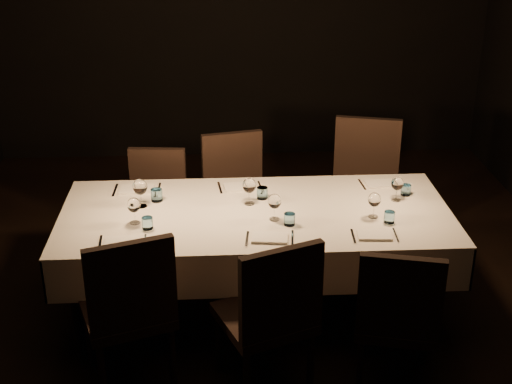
{
  "coord_description": "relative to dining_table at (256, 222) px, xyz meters",
  "views": [
    {
      "loc": [
        -0.23,
        -4.13,
        2.77
      ],
      "look_at": [
        0.0,
        0.0,
        0.9
      ],
      "focal_mm": 50.0,
      "sensor_mm": 36.0,
      "label": 1
    }
  ],
  "objects": [
    {
      "name": "room",
      "position": [
        0.0,
        0.0,
        0.81
      ],
      "size": [
        5.01,
        6.01,
        3.01
      ],
      "color": "black",
      "rests_on": "ground"
    },
    {
      "name": "dining_table",
      "position": [
        0.0,
        0.0,
        0.0
      ],
      "size": [
        2.52,
        1.12,
        0.76
      ],
      "color": "black",
      "rests_on": "ground"
    },
    {
      "name": "chair_near_left",
      "position": [
        -0.75,
        -0.73,
        -0.13
      ],
      "size": [
        0.62,
        0.62,
        1.01
      ],
      "rotation": [
        0.0,
        0.0,
        3.48
      ],
      "color": "black",
      "rests_on": "ground"
    },
    {
      "name": "place_setting_near_left",
      "position": [
        -0.76,
        -0.22,
        0.14
      ],
      "size": [
        0.31,
        0.4,
        0.17
      ],
      "rotation": [
        0.0,
        0.0,
        0.06
      ],
      "color": "beige",
      "rests_on": "dining_table"
    },
    {
      "name": "chair_near_center",
      "position": [
        0.04,
        -0.83,
        -0.14
      ],
      "size": [
        0.62,
        0.62,
        1.0
      ],
      "rotation": [
        0.0,
        0.0,
        3.52
      ],
      "color": "black",
      "rests_on": "ground"
    },
    {
      "name": "place_setting_near_center",
      "position": [
        0.11,
        -0.22,
        0.14
      ],
      "size": [
        0.32,
        0.4,
        0.18
      ],
      "rotation": [
        0.0,
        0.0,
        -0.11
      ],
      "color": "beige",
      "rests_on": "dining_table"
    },
    {
      "name": "chair_near_right",
      "position": [
        0.74,
        -0.85,
        -0.17
      ],
      "size": [
        0.55,
        0.55,
        0.94
      ],
      "rotation": [
        0.0,
        0.0,
        2.9
      ],
      "color": "black",
      "rests_on": "ground"
    },
    {
      "name": "place_setting_near_right",
      "position": [
        0.74,
        -0.22,
        0.14
      ],
      "size": [
        0.3,
        0.39,
        0.17
      ],
      "rotation": [
        0.0,
        0.0,
        -0.05
      ],
      "color": "beige",
      "rests_on": "dining_table"
    },
    {
      "name": "chair_far_left",
      "position": [
        -0.7,
        0.76,
        -0.19
      ],
      "size": [
        0.46,
        0.46,
        0.88
      ],
      "rotation": [
        0.0,
        0.0,
        -0.1
      ],
      "color": "black",
      "rests_on": "ground"
    },
    {
      "name": "place_setting_far_left",
      "position": [
        -0.74,
        0.22,
        0.15
      ],
      "size": [
        0.35,
        0.41,
        0.19
      ],
      "rotation": [
        0.0,
        0.0,
        -0.02
      ],
      "color": "beige",
      "rests_on": "dining_table"
    },
    {
      "name": "chair_far_center",
      "position": [
        -0.11,
        0.82,
        -0.15
      ],
      "size": [
        0.55,
        0.55,
        0.97
      ],
      "rotation": [
        0.0,
        0.0,
        0.21
      ],
      "color": "black",
      "rests_on": "ground"
    },
    {
      "name": "place_setting_far_center",
      "position": [
        -0.03,
        0.22,
        0.15
      ],
      "size": [
        0.34,
        0.41,
        0.18
      ],
      "rotation": [
        0.0,
        0.0,
        0.1
      ],
      "color": "beige",
      "rests_on": "dining_table"
    },
    {
      "name": "chair_far_right",
      "position": [
        0.89,
        0.86,
        -0.12
      ],
      "size": [
        0.62,
        0.62,
        1.05
      ],
      "rotation": [
        0.0,
        0.0,
        -0.26
      ],
      "color": "black",
      "rests_on": "ground"
    },
    {
      "name": "place_setting_far_right",
      "position": [
        0.95,
        0.22,
        0.14
      ],
      "size": [
        0.31,
        0.4,
        0.17
      ],
      "rotation": [
        0.0,
        0.0,
        0.08
      ],
      "color": "beige",
      "rests_on": "dining_table"
    }
  ]
}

